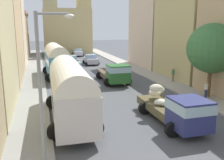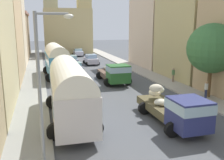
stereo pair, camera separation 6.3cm
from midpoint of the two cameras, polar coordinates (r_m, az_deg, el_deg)
name	(u,v)px [view 1 (the left image)]	position (r m, az deg, el deg)	size (l,w,h in m)	color
ground_plane	(90,73)	(34.41, -5.05, 1.49)	(154.00, 154.00, 0.00)	#4B4E53
sidewalk_left	(34,76)	(33.81, -17.20, 0.92)	(2.50, 70.00, 0.14)	gray
sidewalk_right	(140,70)	(36.45, 6.21, 2.19)	(2.50, 70.00, 0.14)	#A6A198
building_left_3	(6,28)	(42.53, -22.83, 10.71)	(5.23, 9.13, 11.90)	beige
building_left_4	(16,35)	(54.70, -20.95, 9.45)	(5.06, 13.92, 8.91)	tan
building_right_2	(189,38)	(32.20, 16.92, 9.16)	(5.01, 9.14, 9.90)	tan
building_right_3	(155,24)	(40.78, 9.71, 12.36)	(5.90, 9.62, 13.12)	beige
distant_church	(67,24)	(59.59, -10.12, 12.29)	(10.55, 7.15, 19.47)	tan
parked_bus_0	(70,89)	(17.21, -9.58, -1.98)	(3.41, 9.53, 4.01)	silver
parked_bus_1	(56,59)	(32.24, -12.53, 4.62)	(3.40, 8.71, 4.09)	teal
cargo_truck_0	(177,108)	(16.61, 14.29, -6.25)	(2.93, 6.79, 2.37)	navy
cargo_truck_1	(115,73)	(28.09, 0.58, 1.61)	(3.17, 6.64, 2.29)	#255B25
car_0	(91,59)	(42.33, -4.87, 4.65)	(2.43, 3.94, 1.67)	silver
car_1	(78,52)	(54.46, -7.78, 6.23)	(2.39, 3.81, 1.57)	silver
car_2	(76,68)	(34.52, -8.30, 2.76)	(2.21, 3.65, 1.53)	slate
car_3	(71,60)	(41.82, -9.19, 4.41)	(2.29, 4.05, 1.60)	gray
car_4	(64,56)	(49.09, -10.72, 5.42)	(2.57, 4.40, 1.46)	silver
pedestrian_1	(206,89)	(23.35, 20.41, -1.91)	(0.41, 0.41, 1.70)	navy
pedestrian_3	(173,74)	(29.34, 13.57, 1.26)	(0.46, 0.46, 1.69)	#816955
streetlamp_near	(45,79)	(11.37, -15.16, 0.30)	(1.67, 0.28, 6.97)	gray
roadside_tree_1	(212,48)	(23.55, 21.57, 6.65)	(4.30, 4.30, 6.60)	brown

